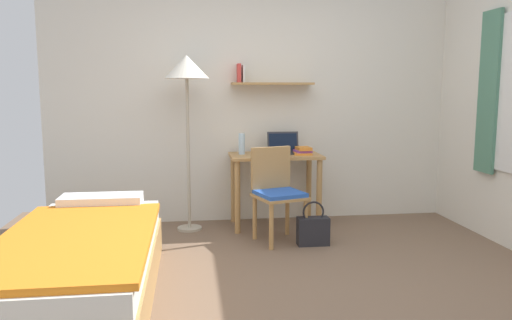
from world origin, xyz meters
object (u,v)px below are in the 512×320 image
laptop (284,148)px  book_stack (303,151)px  desk_chair (277,190)px  bed (82,265)px  standing_lamp (187,75)px  handbag (313,230)px  water_bottle (242,144)px  desk (275,170)px

laptop → book_stack: size_ratio=1.32×
book_stack → desk_chair: bearing=-126.6°
bed → book_stack: (1.84, 1.61, 0.53)m
standing_lamp → laptop: bearing=6.3°
desk_chair → handbag: desk_chair is taller
water_bottle → desk_chair: bearing=-63.7°
laptop → handbag: (0.13, -0.76, -0.66)m
water_bottle → handbag: size_ratio=0.53×
laptop → handbag: 1.01m
desk → desk_chair: 0.50m
desk → laptop: (0.10, 0.08, 0.21)m
desk_chair → water_bottle: (-0.26, 0.54, 0.37)m
desk → standing_lamp: 1.27m
standing_lamp → desk_chair: bearing=-30.0°
bed → book_stack: book_stack is taller
desk_chair → bed: bearing=-142.4°
laptop → book_stack: 0.21m
bed → handbag: bed is taller
bed → handbag: bearing=28.3°
standing_lamp → book_stack: standing_lamp is taller
standing_lamp → handbag: standing_lamp is taller
desk → desk_chair: size_ratio=1.06×
desk → book_stack: book_stack is taller
desk → water_bottle: size_ratio=4.27×
desk → laptop: size_ratio=2.75×
desk → book_stack: bearing=-4.8°
desk_chair → standing_lamp: bearing=150.0°
laptop → book_stack: (0.18, -0.10, -0.02)m
handbag → water_bottle: bearing=127.8°
bed → water_bottle: 2.17m
standing_lamp → laptop: standing_lamp is taller
handbag → laptop: bearing=99.6°
desk → standing_lamp: bearing=-178.3°
desk_chair → water_bottle: bearing=116.3°
bed → desk: desk is taller
desk_chair → water_bottle: 0.70m
bed → book_stack: 2.50m
water_bottle → desk: bearing=-8.3°
bed → desk_chair: size_ratio=2.41×
bed → water_bottle: bearing=53.9°
book_stack → bed: bearing=-138.7°
bed → handbag: (1.79, 0.96, -0.10)m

